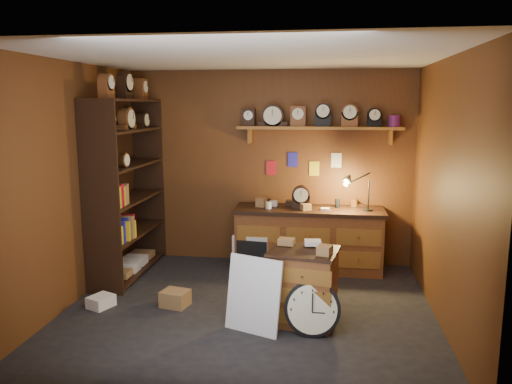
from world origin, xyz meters
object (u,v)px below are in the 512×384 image
at_px(workbench, 309,235).
at_px(big_round_clock, 312,309).
at_px(low_cabinet, 303,283).
at_px(shelving_unit, 124,180).

height_order(workbench, big_round_clock, workbench).
xyz_separation_m(workbench, low_cabinet, (0.01, -1.71, -0.05)).
relative_size(shelving_unit, workbench, 1.28).
height_order(low_cabinet, big_round_clock, low_cabinet).
xyz_separation_m(low_cabinet, big_round_clock, (0.11, -0.29, -0.15)).
distance_m(workbench, big_round_clock, 2.01).
relative_size(low_cabinet, big_round_clock, 1.57).
bearing_deg(shelving_unit, workbench, 11.69).
distance_m(shelving_unit, big_round_clock, 3.08).
bearing_deg(workbench, big_round_clock, -86.80).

